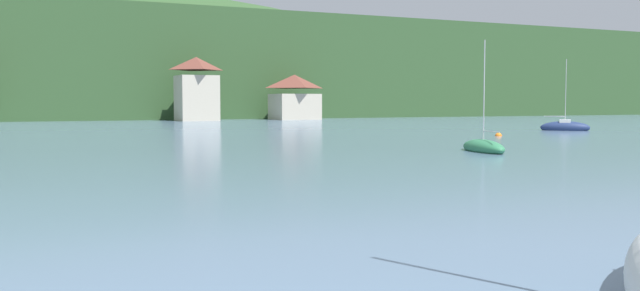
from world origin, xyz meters
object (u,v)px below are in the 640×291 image
at_px(sailboat_far_1, 565,127).
at_px(shore_building_central, 197,90).
at_px(sailboat_mid_3, 483,148).
at_px(mooring_buoy_near, 498,136).
at_px(shore_building_eastcentral, 295,97).

bearing_deg(sailboat_far_1, shore_building_central, 162.03).
xyz_separation_m(sailboat_mid_3, mooring_buoy_near, (11.78, 12.93, -0.21)).
distance_m(shore_building_eastcentral, sailboat_mid_3, 67.54).
relative_size(shore_building_central, sailboat_far_1, 1.28).
bearing_deg(sailboat_mid_3, shore_building_central, 12.99).
xyz_separation_m(shore_building_eastcentral, mooring_buoy_near, (-4.92, -52.44, -3.32)).
bearing_deg(shore_building_eastcentral, sailboat_mid_3, -104.33).
relative_size(shore_building_central, mooring_buoy_near, 16.79).
height_order(shore_building_central, sailboat_mid_3, shore_building_central).
height_order(sailboat_far_1, sailboat_mid_3, sailboat_far_1).
bearing_deg(sailboat_far_1, mooring_buoy_near, -109.68).
xyz_separation_m(sailboat_far_1, mooring_buoy_near, (-12.44, -5.59, -0.30)).
bearing_deg(mooring_buoy_near, shore_building_central, 101.02).
height_order(shore_building_central, mooring_buoy_near, shore_building_central).
height_order(shore_building_central, sailboat_far_1, shore_building_central).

